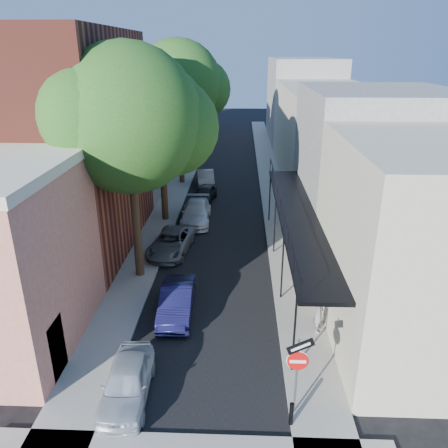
# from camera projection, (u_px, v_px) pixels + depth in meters

# --- Properties ---
(ground) EXTENTS (160.00, 160.00, 0.00)m
(ground) POSITION_uv_depth(u_px,v_px,m) (193.00, 437.00, 13.26)
(ground) COLOR black
(ground) RESTS_ON ground
(road_surface) EXTENTS (6.00, 64.00, 0.01)m
(road_surface) POSITION_uv_depth(u_px,v_px,m) (226.00, 175.00, 41.09)
(road_surface) COLOR black
(road_surface) RESTS_ON ground
(sidewalk_left) EXTENTS (2.00, 64.00, 0.12)m
(sidewalk_left) POSITION_uv_depth(u_px,v_px,m) (184.00, 174.00, 41.22)
(sidewalk_left) COLOR gray
(sidewalk_left) RESTS_ON ground
(sidewalk_right) EXTENTS (2.00, 64.00, 0.12)m
(sidewalk_right) POSITION_uv_depth(u_px,v_px,m) (269.00, 174.00, 40.93)
(sidewalk_right) COLOR gray
(sidewalk_right) RESTS_ON ground
(buildings_left) EXTENTS (10.10, 59.10, 12.00)m
(buildings_left) POSITION_uv_depth(u_px,v_px,m) (121.00, 123.00, 38.45)
(buildings_left) COLOR tan
(buildings_left) RESTS_ON ground
(buildings_right) EXTENTS (9.80, 55.00, 10.00)m
(buildings_right) POSITION_uv_depth(u_px,v_px,m) (328.00, 129.00, 38.65)
(buildings_right) COLOR #BFB89E
(buildings_right) RESTS_ON ground
(sign_post) EXTENTS (0.89, 0.17, 2.99)m
(sign_post) POSITION_uv_depth(u_px,v_px,m) (298.00, 364.00, 13.29)
(sign_post) COLOR #595B60
(sign_post) RESTS_ON ground
(bollard) EXTENTS (0.14, 0.14, 0.80)m
(bollard) POSITION_uv_depth(u_px,v_px,m) (291.00, 414.00, 13.42)
(bollard) COLOR black
(bollard) RESTS_ON sidewalk_right
(oak_near) EXTENTS (7.48, 6.80, 11.42)m
(oak_near) POSITION_uv_depth(u_px,v_px,m) (139.00, 122.00, 19.98)
(oak_near) COLOR #372416
(oak_near) RESTS_ON ground
(oak_mid) EXTENTS (6.60, 6.00, 10.20)m
(oak_mid) POSITION_uv_depth(u_px,v_px,m) (167.00, 116.00, 27.68)
(oak_mid) COLOR #372416
(oak_mid) RESTS_ON ground
(oak_far) EXTENTS (7.70, 7.00, 11.90)m
(oak_far) POSITION_uv_depth(u_px,v_px,m) (185.00, 85.00, 35.61)
(oak_far) COLOR #372416
(oak_far) RESTS_ON ground
(parked_car_a) EXTENTS (1.67, 3.81, 1.28)m
(parked_car_a) POSITION_uv_depth(u_px,v_px,m) (127.00, 382.00, 14.56)
(parked_car_a) COLOR #AFB7C1
(parked_car_a) RESTS_ON ground
(parked_car_b) EXTENTS (1.53, 4.04, 1.32)m
(parked_car_b) POSITION_uv_depth(u_px,v_px,m) (177.00, 301.00, 19.19)
(parked_car_b) COLOR #121137
(parked_car_b) RESTS_ON ground
(parked_car_c) EXTENTS (2.64, 4.68, 1.23)m
(parked_car_c) POSITION_uv_depth(u_px,v_px,m) (171.00, 242.00, 25.12)
(parked_car_c) COLOR slate
(parked_car_c) RESTS_ON ground
(parked_car_d) EXTENTS (2.01, 4.69, 1.35)m
(parked_car_d) POSITION_uv_depth(u_px,v_px,m) (196.00, 213.00, 29.55)
(parked_car_d) COLOR silver
(parked_car_d) RESTS_ON ground
(parked_car_e) EXTENTS (1.92, 3.75, 1.22)m
(parked_car_e) POSITION_uv_depth(u_px,v_px,m) (205.00, 194.00, 33.66)
(parked_car_e) COLOR black
(parked_car_e) RESTS_ON ground
(parked_car_f) EXTENTS (1.85, 4.09, 1.30)m
(parked_car_f) POSITION_uv_depth(u_px,v_px,m) (206.00, 179.00, 37.43)
(parked_car_f) COLOR gray
(parked_car_f) RESTS_ON ground
(pedestrian) EXTENTS (0.51, 0.68, 1.69)m
(pedestrian) POSITION_uv_depth(u_px,v_px,m) (319.00, 313.00, 17.76)
(pedestrian) COLOR slate
(pedestrian) RESTS_ON sidewalk_right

